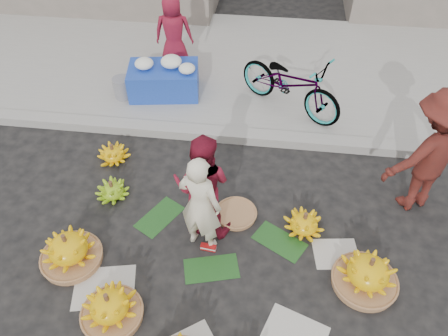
# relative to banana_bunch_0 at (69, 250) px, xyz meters

# --- Properties ---
(ground) EXTENTS (80.00, 80.00, 0.00)m
(ground) POSITION_rel_banana_bunch_0_xyz_m (1.80, 0.28, -0.21)
(ground) COLOR black
(ground) RESTS_ON ground
(curb) EXTENTS (40.00, 0.25, 0.15)m
(curb) POSITION_rel_banana_bunch_0_xyz_m (1.80, 2.48, -0.14)
(curb) COLOR gray
(curb) RESTS_ON ground
(sidewalk) EXTENTS (40.00, 4.00, 0.12)m
(sidewalk) POSITION_rel_banana_bunch_0_xyz_m (1.80, 4.58, -0.15)
(sidewalk) COLOR gray
(sidewalk) RESTS_ON ground
(newspaper_scatter) EXTENTS (3.20, 1.80, 0.00)m
(newspaper_scatter) POSITION_rel_banana_bunch_0_xyz_m (1.80, -0.52, -0.21)
(newspaper_scatter) COLOR beige
(newspaper_scatter) RESTS_ON ground
(banana_leaves) EXTENTS (2.00, 1.00, 0.00)m
(banana_leaves) POSITION_rel_banana_bunch_0_xyz_m (1.70, 0.48, -0.21)
(banana_leaves) COLOR #174517
(banana_leaves) RESTS_ON ground
(banana_bunch_0) EXTENTS (0.74, 0.74, 0.49)m
(banana_bunch_0) POSITION_rel_banana_bunch_0_xyz_m (0.00, 0.00, 0.00)
(banana_bunch_0) COLOR #94623E
(banana_bunch_0) RESTS_ON ground
(banana_bunch_1) EXTENTS (0.71, 0.71, 0.46)m
(banana_bunch_1) POSITION_rel_banana_bunch_0_xyz_m (0.71, -0.65, -0.02)
(banana_bunch_1) COLOR #94623E
(banana_bunch_1) RESTS_ON ground
(banana_bunch_4) EXTENTS (0.78, 0.78, 0.50)m
(banana_bunch_4) POSITION_rel_banana_bunch_0_xyz_m (3.49, 0.11, 0.01)
(banana_bunch_4) COLOR #94623E
(banana_bunch_4) RESTS_ON ground
(banana_bunch_5) EXTENTS (0.55, 0.55, 0.32)m
(banana_bunch_5) POSITION_rel_banana_bunch_0_xyz_m (2.79, 0.81, -0.08)
(banana_bunch_5) COLOR yellow
(banana_bunch_5) RESTS_ON ground
(banana_bunch_6) EXTENTS (0.43, 0.43, 0.29)m
(banana_bunch_6) POSITION_rel_banana_bunch_0_xyz_m (0.18, 1.07, -0.09)
(banana_bunch_6) COLOR #6EAB18
(banana_bunch_6) RESTS_ON ground
(banana_bunch_7) EXTENTS (0.58, 0.58, 0.29)m
(banana_bunch_7) POSITION_rel_banana_bunch_0_xyz_m (-0.03, 1.80, -0.09)
(banana_bunch_7) COLOR yellow
(banana_bunch_7) RESTS_ON ground
(basket_spare) EXTENTS (0.61, 0.61, 0.06)m
(basket_spare) POSITION_rel_banana_bunch_0_xyz_m (1.91, 0.94, -0.18)
(basket_spare) COLOR #94623E
(basket_spare) RESTS_ON ground
(incense_stack) EXTENTS (0.20, 0.08, 0.08)m
(incense_stack) POSITION_rel_banana_bunch_0_xyz_m (1.62, 0.35, -0.17)
(incense_stack) COLOR #AD1213
(incense_stack) RESTS_ON ground
(vendor_cream) EXTENTS (0.61, 0.49, 1.44)m
(vendor_cream) POSITION_rel_banana_bunch_0_xyz_m (1.53, 0.46, 0.51)
(vendor_cream) COLOR white
(vendor_cream) RESTS_ON ground
(vendor_red) EXTENTS (0.79, 0.64, 1.50)m
(vendor_red) POSITION_rel_banana_bunch_0_xyz_m (1.51, 0.73, 0.53)
(vendor_red) COLOR maroon
(vendor_red) RESTS_ON ground
(man_striped) EXTENTS (1.33, 1.10, 1.79)m
(man_striped) POSITION_rel_banana_bunch_0_xyz_m (4.25, 1.48, 0.68)
(man_striped) COLOR maroon
(man_striped) RESTS_ON ground
(flower_table) EXTENTS (1.27, 0.90, 0.68)m
(flower_table) POSITION_rel_banana_bunch_0_xyz_m (0.40, 3.45, 0.19)
(flower_table) COLOR #1A3BAC
(flower_table) RESTS_ON sidewalk
(grey_bucket) EXTENTS (0.32, 0.32, 0.36)m
(grey_bucket) POSITION_rel_banana_bunch_0_xyz_m (-0.28, 3.24, 0.08)
(grey_bucket) COLOR gray
(grey_bucket) RESTS_ON sidewalk
(flower_vendor) EXTENTS (0.72, 0.51, 1.40)m
(flower_vendor) POSITION_rel_banana_bunch_0_xyz_m (0.43, 4.29, 0.61)
(flower_vendor) COLOR maroon
(flower_vendor) RESTS_ON sidewalk
(bicycle) EXTENTS (1.60, 1.93, 0.99)m
(bicycle) POSITION_rel_banana_bunch_0_xyz_m (2.53, 3.25, 0.40)
(bicycle) COLOR gray
(bicycle) RESTS_ON sidewalk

